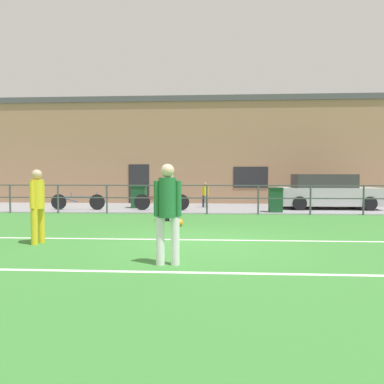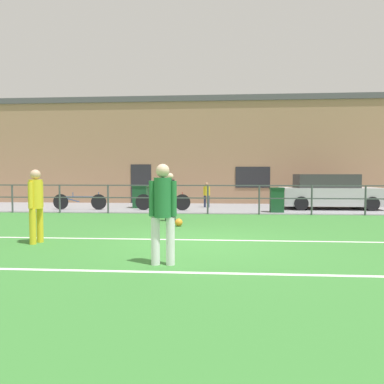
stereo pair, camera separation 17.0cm
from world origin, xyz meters
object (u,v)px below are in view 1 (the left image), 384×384
Objects in this scene: bicycle_parked_1 at (78,202)px; trash_bin_1 at (276,200)px; bicycle_parked_0 at (161,202)px; player_striker at (168,208)px; player_winger at (37,202)px; player_goalkeeper at (170,194)px; spectator_child at (205,193)px; soccer_ball_match at (179,222)px; trash_bin_0 at (139,197)px; parked_car_red at (327,192)px.

bicycle_parked_1 is 8.46m from trash_bin_1.
bicycle_parked_1 is at bearing 180.00° from bicycle_parked_0.
player_winger is at bearing -31.52° from player_striker.
player_goalkeeper is at bearing -37.65° from bicycle_parked_1.
player_striker is 1.49× the size of spectator_child.
soccer_ball_match is (2.91, 2.91, -0.83)m from player_winger.
spectator_child is at bearing 8.66° from trash_bin_0.
bicycle_parked_0 is (-7.34, -1.25, -0.38)m from parked_car_red.
bicycle_parked_1 is at bearing -63.88° from player_striker.
player_goalkeeper is 8.06m from parked_car_red.
player_winger is (-2.50, -4.06, 0.03)m from player_goalkeeper.
spectator_child reaches higher than trash_bin_1.
soccer_ball_match is 0.23× the size of trash_bin_1.
trash_bin_0 is 6.15m from trash_bin_1.
player_striker reaches higher than player_goalkeeper.
trash_bin_1 is (6.48, 7.06, -0.42)m from player_winger.
trash_bin_0 reaches higher than bicycle_parked_1.
bicycle_parked_0 is 1.60m from trash_bin_0.
player_winger is 4.20m from soccer_ball_match.
bicycle_parked_0 is at bearing 0.00° from bicycle_parked_1.
player_striker is 7.47× the size of soccer_ball_match.
player_striker reaches higher than player_winger.
bicycle_parked_1 is 2.70m from trash_bin_0.
player_striker is 12.02m from parked_car_red.
soccer_ball_match is 4.76m from bicycle_parked_0.
player_winger is at bearing -102.80° from bicycle_parked_0.
player_striker is at bearing -60.95° from bicycle_parked_1.
parked_car_red is (5.50, -0.27, 0.07)m from spectator_child.
parked_car_red is at bearing -122.29° from player_striker.
trash_bin_1 is (-2.57, -1.69, -0.23)m from parked_car_red.
spectator_child reaches higher than bicycle_parked_0.
parked_car_red is 4.19× the size of trash_bin_0.
spectator_child is (1.05, 4.96, -0.23)m from player_goalkeeper.
player_striker is 0.73× the size of bicycle_parked_0.
trash_bin_0 is (-8.54, -0.19, -0.22)m from parked_car_red.
spectator_child is 1.13× the size of trash_bin_0.
trash_bin_1 is at bearing 159.04° from spectator_child.
player_striker is at bearing -108.75° from player_winger.
player_winger is 1.61× the size of trash_bin_0.
trash_bin_1 is at bearing -120.55° from player_goalkeeper.
player_striker is 10.57m from bicycle_parked_1.
player_winger is 9.59m from trash_bin_1.
trash_bin_0 is (-2.65, 10.28, -0.44)m from player_striker.
bicycle_parked_0 is at bearing -170.37° from parked_car_red.
player_striker is 9.36m from bicycle_parked_0.
parked_car_red reaches higher than trash_bin_0.
player_goalkeeper is at bearing -66.11° from trash_bin_0.
trash_bin_0 is at bearing -78.49° from player_striker.
player_winger reaches higher than parked_car_red.
trash_bin_0 is at bearing -178.70° from parked_car_red.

